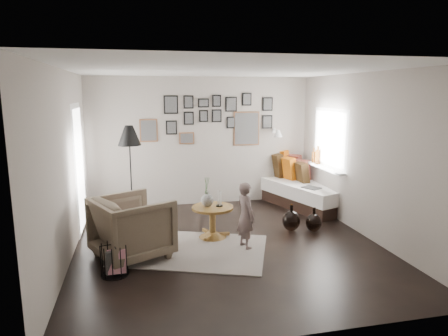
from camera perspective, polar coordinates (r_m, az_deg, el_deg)
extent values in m
plane|color=black|center=(6.19, 0.57, -10.93)|extent=(4.80, 4.80, 0.00)
plane|color=#A2988D|center=(8.17, -3.27, 3.79)|extent=(4.50, 0.00, 4.50)
plane|color=#A2988D|center=(3.60, 9.42, -5.29)|extent=(4.50, 0.00, 4.50)
plane|color=#A2988D|center=(5.76, -21.75, 0.12)|extent=(0.00, 4.80, 4.80)
plane|color=#A2988D|center=(6.71, 19.65, 1.67)|extent=(0.00, 4.80, 4.80)
plane|color=white|center=(5.76, 0.62, 13.87)|extent=(4.80, 4.80, 0.00)
plane|color=white|center=(6.97, -19.99, -0.12)|extent=(0.00, 2.14, 2.14)
plane|color=white|center=(6.97, -19.99, -0.12)|extent=(0.00, 1.88, 1.88)
plane|color=white|center=(6.97, -19.99, -0.12)|extent=(0.00, 1.93, 1.93)
plane|color=white|center=(7.72, 14.90, 4.16)|extent=(0.00, 1.30, 1.30)
plane|color=white|center=(7.72, 14.90, 4.16)|extent=(0.00, 1.14, 1.14)
cube|color=white|center=(7.77, 14.30, -0.02)|extent=(0.15, 1.32, 0.04)
cylinder|color=#8C4C14|center=(8.05, 13.24, 1.55)|extent=(0.10, 0.10, 0.28)
cylinder|color=#8C4C14|center=(8.21, 12.71, 1.53)|extent=(0.08, 0.08, 0.22)
cube|color=brown|center=(8.02, -10.72, 5.29)|extent=(0.35, 0.03, 0.45)
cube|color=black|center=(8.01, -10.72, 5.28)|extent=(0.30, 0.01, 0.40)
cube|color=black|center=(8.02, -7.59, 8.96)|extent=(0.28, 0.03, 0.36)
cube|color=black|center=(8.00, -7.58, 8.96)|extent=(0.23, 0.01, 0.31)
cube|color=black|center=(8.05, -7.51, 5.76)|extent=(0.22, 0.03, 0.28)
cube|color=black|center=(8.03, -7.50, 5.74)|extent=(0.17, 0.01, 0.23)
cube|color=black|center=(8.06, -5.09, 9.37)|extent=(0.20, 0.03, 0.26)
cube|color=black|center=(8.04, -5.07, 9.37)|extent=(0.15, 0.01, 0.21)
cube|color=black|center=(8.07, -5.05, 7.10)|extent=(0.20, 0.03, 0.26)
cube|color=black|center=(8.05, -5.04, 7.09)|extent=(0.15, 0.01, 0.21)
cube|color=black|center=(8.10, -2.96, 9.27)|extent=(0.22, 0.03, 0.18)
cube|color=black|center=(8.09, -2.94, 9.26)|extent=(0.17, 0.01, 0.13)
cube|color=black|center=(8.11, -2.94, 7.43)|extent=(0.18, 0.03, 0.24)
cube|color=black|center=(8.10, -2.92, 7.42)|extent=(0.13, 0.01, 0.19)
cube|color=black|center=(8.15, -1.06, 9.57)|extent=(0.18, 0.03, 0.24)
cube|color=black|center=(8.14, -1.04, 9.57)|extent=(0.13, 0.01, 0.19)
cube|color=black|center=(8.16, -1.06, 7.46)|extent=(0.20, 0.03, 0.26)
cube|color=black|center=(8.15, -1.03, 7.46)|extent=(0.15, 0.01, 0.21)
cube|color=black|center=(8.22, 1.01, 9.09)|extent=(0.24, 0.03, 0.30)
cube|color=black|center=(8.20, 1.04, 9.09)|extent=(0.19, 0.01, 0.25)
cube|color=black|center=(8.24, 1.00, 6.52)|extent=(0.18, 0.03, 0.24)
cube|color=black|center=(8.22, 1.03, 6.51)|extent=(0.13, 0.01, 0.19)
cube|color=brown|center=(8.33, 3.22, 5.65)|extent=(0.55, 0.03, 0.70)
cube|color=black|center=(8.32, 3.25, 5.64)|extent=(0.50, 0.01, 0.65)
cube|color=black|center=(8.30, 3.26, 9.78)|extent=(0.20, 0.03, 0.26)
cube|color=black|center=(8.28, 3.30, 9.78)|extent=(0.15, 0.01, 0.21)
cube|color=black|center=(8.44, 6.23, 9.07)|extent=(0.22, 0.03, 0.28)
cube|color=black|center=(8.42, 6.27, 9.07)|extent=(0.17, 0.01, 0.23)
cube|color=black|center=(8.46, 6.18, 6.57)|extent=(0.22, 0.03, 0.28)
cube|color=black|center=(8.44, 6.22, 6.56)|extent=(0.17, 0.01, 0.23)
cube|color=brown|center=(8.10, -5.36, 4.27)|extent=(0.30, 0.03, 0.24)
cube|color=black|center=(8.08, -5.34, 4.26)|extent=(0.25, 0.01, 0.19)
cube|color=white|center=(8.51, 7.15, 5.35)|extent=(0.06, 0.04, 0.10)
cylinder|color=white|center=(8.39, 7.43, 5.41)|extent=(0.02, 0.24, 0.02)
cone|color=white|center=(8.28, 7.73, 4.91)|extent=(0.18, 0.18, 0.14)
cube|color=silver|center=(6.02, -4.51, -11.56)|extent=(2.49, 2.13, 0.01)
cone|color=brown|center=(6.47, -1.63, -9.51)|extent=(0.49, 0.49, 0.09)
cylinder|color=brown|center=(6.40, -1.64, -7.71)|extent=(0.10, 0.10, 0.37)
cylinder|color=brown|center=(6.33, -1.65, -5.69)|extent=(0.66, 0.66, 0.04)
ellipsoid|color=black|center=(6.30, -2.41, -4.62)|extent=(0.19, 0.19, 0.21)
cylinder|color=black|center=(6.27, -2.42, -3.55)|extent=(0.06, 0.06, 0.04)
cylinder|color=black|center=(6.34, -0.67, -5.39)|extent=(0.11, 0.11, 0.02)
cube|color=black|center=(8.39, 11.01, -4.43)|extent=(1.49, 2.25, 0.24)
cube|color=white|center=(8.33, 11.07, -2.82)|extent=(1.56, 2.32, 0.26)
cube|color=#C5580B|center=(9.03, 9.13, 0.91)|extent=(0.50, 0.66, 0.61)
cube|color=#32210F|center=(8.88, 8.46, 0.55)|extent=(0.35, 0.59, 0.54)
cube|color=maroon|center=(8.83, 10.59, 0.35)|extent=(0.50, 0.56, 0.52)
cube|color=#C5580B|center=(8.60, 9.65, 0.05)|extent=(0.35, 0.55, 0.50)
cube|color=maroon|center=(8.50, 11.24, -0.29)|extent=(0.43, 0.51, 0.46)
cube|color=#32210F|center=(8.31, 11.00, -0.61)|extent=(0.26, 0.45, 0.44)
cube|color=black|center=(7.79, 12.38, -2.76)|extent=(0.37, 0.40, 0.02)
imported|color=brown|center=(5.76, -12.99, -8.25)|extent=(1.28, 1.26, 0.88)
cube|color=silver|center=(5.79, -12.71, -7.69)|extent=(0.53, 0.54, 0.18)
cylinder|color=black|center=(7.44, -12.88, -7.31)|extent=(0.27, 0.27, 0.03)
cylinder|color=black|center=(7.25, -13.12, -1.64)|extent=(0.02, 0.02, 1.53)
cone|color=black|center=(7.13, -13.39, 4.55)|extent=(0.40, 0.40, 0.35)
cube|color=black|center=(5.36, -15.40, -12.71)|extent=(0.24, 0.20, 0.31)
cube|color=silver|center=(5.34, -15.07, -12.79)|extent=(0.23, 0.09, 0.31)
ellipsoid|color=black|center=(6.83, 9.58, -7.43)|extent=(0.30, 0.30, 0.35)
cylinder|color=black|center=(6.77, 9.64, -5.61)|extent=(0.05, 0.05, 0.11)
ellipsoid|color=black|center=(6.87, 12.68, -7.62)|extent=(0.27, 0.27, 0.31)
cylinder|color=black|center=(6.81, 12.75, -5.97)|extent=(0.05, 0.05, 0.11)
imported|color=#65524F|center=(5.93, 3.09, -6.79)|extent=(0.33, 0.42, 1.00)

